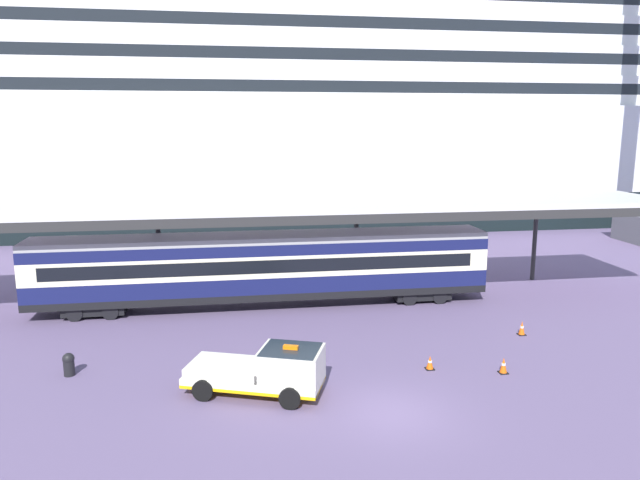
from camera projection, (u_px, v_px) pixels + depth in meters
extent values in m
plane|color=slate|center=(392.00, 413.00, 21.40)|extent=(400.00, 400.00, 0.00)
cube|color=black|center=(202.00, 199.00, 67.37)|extent=(159.24, 30.23, 3.54)
cube|color=silver|center=(200.00, 146.00, 66.25)|extent=(159.24, 30.23, 8.27)
cube|color=silver|center=(198.00, 94.00, 65.19)|extent=(146.50, 27.81, 2.84)
cube|color=black|center=(191.00, 85.00, 51.73)|extent=(140.13, 0.12, 1.02)
cube|color=silver|center=(197.00, 67.00, 64.65)|extent=(140.64, 26.70, 2.84)
cube|color=black|center=(190.00, 51.00, 51.73)|extent=(134.53, 0.12, 1.02)
cube|color=silver|center=(196.00, 39.00, 64.11)|extent=(134.78, 25.59, 2.84)
cube|color=black|center=(189.00, 18.00, 51.72)|extent=(128.92, 0.12, 1.02)
cube|color=silver|center=(195.00, 11.00, 63.57)|extent=(128.92, 24.48, 2.84)
cube|color=silver|center=(262.00, 206.00, 33.39)|extent=(47.70, 6.09, 0.25)
cube|color=#292929|center=(266.00, 221.00, 30.61)|extent=(47.70, 0.20, 0.50)
cylinder|color=#292929|center=(159.00, 251.00, 35.59)|extent=(0.28, 0.28, 5.49)
cylinder|color=#292929|center=(356.00, 244.00, 37.42)|extent=(0.28, 0.28, 5.49)
cylinder|color=#292929|center=(535.00, 239.00, 39.26)|extent=(0.28, 0.28, 5.49)
cube|color=black|center=(264.00, 291.00, 33.82)|extent=(25.10, 2.80, 0.40)
cube|color=#141947|center=(264.00, 280.00, 33.69)|extent=(25.10, 2.80, 0.90)
cube|color=beige|center=(264.00, 262.00, 33.49)|extent=(25.10, 2.80, 1.20)
cube|color=black|center=(265.00, 267.00, 32.15)|extent=(23.09, 0.08, 0.72)
cube|color=#141947|center=(263.00, 246.00, 33.32)|extent=(25.10, 2.80, 0.60)
cube|color=#A1A1A1|center=(263.00, 238.00, 33.23)|extent=(25.10, 2.69, 0.36)
cube|color=black|center=(97.00, 306.00, 32.50)|extent=(3.20, 2.35, 0.50)
cylinder|color=black|center=(74.00, 314.00, 31.23)|extent=(0.84, 0.12, 0.84)
cylinder|color=black|center=(110.00, 312.00, 31.50)|extent=(0.84, 0.12, 0.84)
cube|color=black|center=(418.00, 291.00, 35.28)|extent=(3.20, 2.35, 0.50)
cylinder|color=black|center=(410.00, 298.00, 34.01)|extent=(0.84, 0.12, 0.84)
cylinder|color=black|center=(440.00, 297.00, 34.29)|extent=(0.84, 0.12, 0.84)
cube|color=silver|center=(254.00, 379.00, 22.92)|extent=(5.57, 3.69, 0.36)
cube|color=#F2B20C|center=(254.00, 382.00, 22.94)|extent=(5.58, 3.71, 0.12)
cube|color=silver|center=(291.00, 363.00, 22.50)|extent=(2.82, 2.60, 1.10)
cube|color=#19232D|center=(291.00, 355.00, 22.43)|extent=(2.59, 2.45, 0.44)
cube|color=orange|center=(291.00, 347.00, 22.38)|extent=(0.59, 0.38, 0.16)
cube|color=silver|center=(228.00, 367.00, 23.05)|extent=(3.40, 2.82, 0.36)
cylinder|color=black|center=(303.00, 376.00, 23.59)|extent=(0.84, 0.51, 0.80)
cylinder|color=black|center=(290.00, 398.00, 21.67)|extent=(0.84, 0.51, 0.80)
cylinder|color=black|center=(222.00, 369.00, 24.24)|extent=(0.84, 0.51, 0.80)
cylinder|color=black|center=(203.00, 390.00, 22.32)|extent=(0.84, 0.51, 0.80)
cube|color=black|center=(521.00, 334.00, 29.33)|extent=(0.36, 0.36, 0.04)
cone|color=#EA590F|center=(522.00, 328.00, 29.27)|extent=(0.30, 0.30, 0.66)
cylinder|color=white|center=(522.00, 327.00, 29.26)|extent=(0.17, 0.17, 0.09)
cube|color=black|center=(430.00, 369.00, 25.23)|extent=(0.36, 0.36, 0.04)
cone|color=#EA590F|center=(430.00, 362.00, 25.17)|extent=(0.30, 0.30, 0.55)
cylinder|color=white|center=(430.00, 361.00, 25.17)|extent=(0.17, 0.17, 0.08)
cube|color=black|center=(503.00, 373.00, 24.84)|extent=(0.36, 0.36, 0.04)
cone|color=#EA590F|center=(504.00, 365.00, 24.78)|extent=(0.30, 0.30, 0.63)
cylinder|color=white|center=(504.00, 364.00, 24.77)|extent=(0.17, 0.17, 0.09)
cylinder|color=black|center=(69.00, 367.00, 24.55)|extent=(0.44, 0.44, 0.70)
sphere|color=black|center=(68.00, 359.00, 24.48)|extent=(0.48, 0.48, 0.48)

